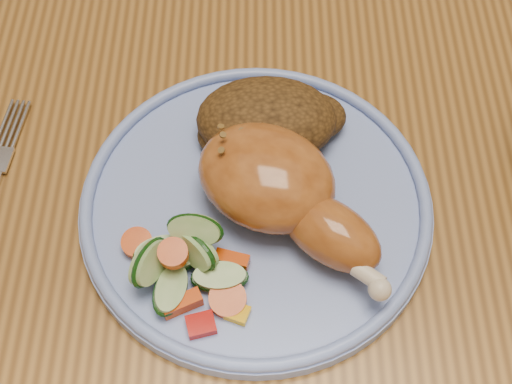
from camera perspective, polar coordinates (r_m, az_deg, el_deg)
ground at (r=1.30m, az=4.58°, el=-13.93°), size 4.00×4.00×0.00m
dining_table at (r=0.71m, az=8.22°, el=3.61°), size 0.90×1.40×0.75m
plate at (r=0.56m, az=0.00°, el=-1.16°), size 0.27×0.27×0.01m
plate_rim at (r=0.55m, az=0.00°, el=-0.56°), size 0.27×0.27×0.01m
chicken_leg at (r=0.53m, az=2.06°, el=0.14°), size 0.16×0.16×0.06m
rice_pilaf at (r=0.58m, az=1.08°, el=5.75°), size 0.12×0.08×0.05m
vegetable_pile at (r=0.52m, az=-5.89°, el=-5.69°), size 0.10×0.09×0.05m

